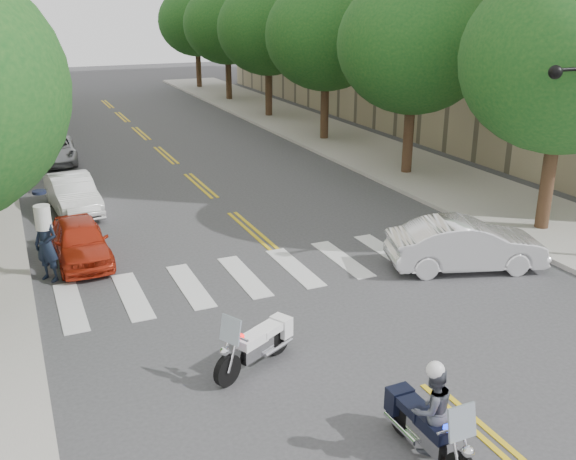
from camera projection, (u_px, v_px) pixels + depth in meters
ground at (428, 384)px, 12.89m from camera, size 140.00×140.00×0.00m
sidewalk_right at (335, 138)px, 35.41m from camera, size 5.00×60.00×0.15m
tree_r_0 at (565, 60)px, 19.52m from camera, size 6.40×6.40×8.45m
tree_r_1 at (414, 44)px, 26.40m from camera, size 6.40×6.40×8.45m
tree_r_2 at (326, 35)px, 33.29m from camera, size 6.40×6.40×8.45m
tree_r_3 at (268, 29)px, 40.17m from camera, size 6.40×6.40×8.45m
tree_r_4 at (227, 24)px, 47.06m from camera, size 6.40×6.40×8.45m
tree_r_5 at (196, 21)px, 53.95m from camera, size 6.40×6.40×8.45m
motorcycle_police at (429, 415)px, 10.58m from camera, size 0.78×2.29×1.86m
motorcycle_parked at (259, 343)px, 13.44m from camera, size 2.08×1.29×1.45m
officer_standing at (46, 245)px, 17.35m from camera, size 0.87×0.89×2.06m
convertible at (466, 245)px, 18.21m from camera, size 4.67×2.83×1.45m
parked_car_a at (80, 241)px, 18.76m from camera, size 1.54×3.73×1.26m
parked_car_b at (73, 194)px, 23.17m from camera, size 1.75×4.15×1.33m
parked_car_c at (53, 150)px, 30.26m from camera, size 2.19×4.45×1.21m
parked_car_d at (26, 143)px, 31.36m from camera, size 2.07×4.69×1.34m
parked_car_e at (37, 113)px, 39.97m from camera, size 1.59×3.65×1.22m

